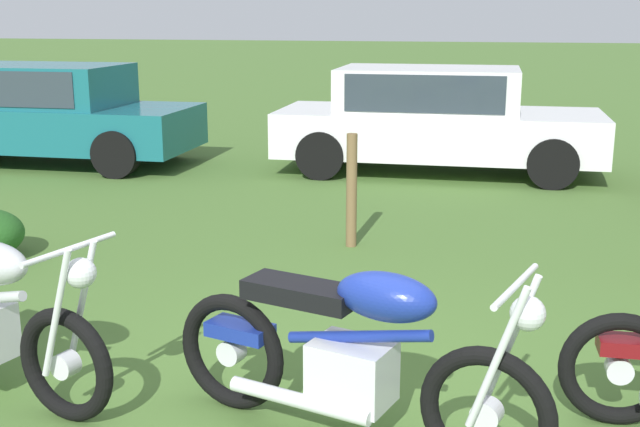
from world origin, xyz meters
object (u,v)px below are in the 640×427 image
at_px(car_white, 434,115).
at_px(fence_post_wooden, 352,191).
at_px(car_teal, 34,106).
at_px(motorcycle_blue, 353,354).

bearing_deg(car_white, fence_post_wooden, -97.08).
relative_size(car_teal, fence_post_wooden, 3.99).
bearing_deg(motorcycle_blue, fence_post_wooden, 117.28).
height_order(motorcycle_blue, fence_post_wooden, fence_post_wooden).
bearing_deg(fence_post_wooden, motorcycle_blue, -79.36).
xyz_separation_m(motorcycle_blue, fence_post_wooden, (-0.66, 3.54, 0.06)).
xyz_separation_m(car_white, fence_post_wooden, (-0.42, -3.88, -0.26)).
relative_size(car_white, fence_post_wooden, 4.09).
xyz_separation_m(motorcycle_blue, car_white, (-0.24, 7.42, 0.32)).
distance_m(car_white, fence_post_wooden, 3.91).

